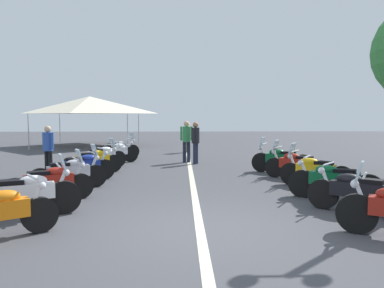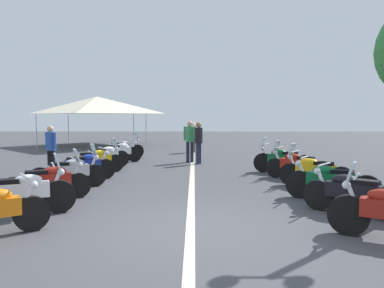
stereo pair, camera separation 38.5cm
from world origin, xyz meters
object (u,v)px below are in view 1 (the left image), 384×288
motorcycle_left_row_8 (118,149)px  bystander_2 (196,139)px  motorcycle_left_row_5 (93,160)px  bystander_1 (48,146)px  motorcycle_right_row_2 (333,181)px  motorcycle_right_row_3 (314,171)px  motorcycle_right_row_1 (357,192)px  motorcycle_left_row_1 (25,193)px  event_tent (90,105)px  bystander_3 (188,135)px  motorcycle_left_row_3 (70,172)px  motorcycle_left_row_4 (83,166)px  motorcycle_left_row_6 (102,156)px  motorcycle_right_row_4 (296,164)px  motorcycle_left_row_7 (115,152)px  motorcycle_left_row_2 (50,182)px  bystander_0 (187,138)px  motorcycle_right_row_5 (281,159)px

motorcycle_left_row_8 → bystander_2: size_ratio=1.10×
motorcycle_left_row_5 → bystander_1: 1.52m
motorcycle_right_row_2 → motorcycle_right_row_3: (1.61, -0.12, 0.00)m
motorcycle_right_row_1 → bystander_2: (8.01, 2.98, 0.55)m
motorcycle_left_row_1 → motorcycle_right_row_2: bearing=-12.1°
bystander_2 → event_tent: 11.51m
motorcycle_left_row_8 → bystander_3: size_ratio=1.19×
motorcycle_left_row_8 → bystander_1: 4.93m
motorcycle_left_row_3 → motorcycle_left_row_1: bearing=-118.3°
motorcycle_left_row_4 → bystander_1: size_ratio=1.08×
motorcycle_left_row_8 → bystander_2: bearing=-58.2°
motorcycle_left_row_1 → motorcycle_left_row_5: size_ratio=1.11×
motorcycle_left_row_6 → motorcycle_right_row_4: size_ratio=0.95×
motorcycle_left_row_1 → motorcycle_left_row_7: motorcycle_left_row_1 is taller
motorcycle_left_row_6 → motorcycle_left_row_8: 2.98m
motorcycle_left_row_1 → bystander_2: (8.11, -3.62, 0.53)m
motorcycle_left_row_2 → bystander_0: bystander_0 is taller
bystander_2 → motorcycle_left_row_4: bearing=-106.4°
motorcycle_right_row_3 → motorcycle_left_row_8: bearing=-12.2°
motorcycle_left_row_3 → motorcycle_right_row_5: motorcycle_right_row_5 is taller
motorcycle_right_row_3 → motorcycle_right_row_4: 1.38m
motorcycle_left_row_1 → motorcycle_right_row_5: motorcycle_right_row_5 is taller
motorcycle_left_row_8 → motorcycle_right_row_1: motorcycle_left_row_8 is taller
bystander_0 → bystander_3: 4.33m
motorcycle_right_row_3 → motorcycle_right_row_2: bearing=120.6°
bystander_0 → motorcycle_right_row_5: bearing=-135.0°
motorcycle_left_row_1 → motorcycle_left_row_3: motorcycle_left_row_1 is taller
motorcycle_right_row_5 → motorcycle_right_row_4: bearing=123.7°
motorcycle_right_row_4 → motorcycle_left_row_5: bearing=22.4°
bystander_1 → motorcycle_left_row_3: bearing=-115.9°
motorcycle_left_row_6 → motorcycle_right_row_2: bearing=-75.1°
motorcycle_left_row_6 → bystander_3: size_ratio=1.08×
motorcycle_left_row_2 → motorcycle_right_row_5: motorcycle_right_row_5 is taller
motorcycle_left_row_1 → motorcycle_right_row_1: bearing=-22.6°
motorcycle_right_row_2 → bystander_0: 8.09m
motorcycle_right_row_3 → bystander_0: bearing=-24.2°
motorcycle_left_row_4 → motorcycle_left_row_5: motorcycle_left_row_5 is taller
motorcycle_left_row_8 → bystander_0: bearing=-52.6°
motorcycle_left_row_8 → bystander_0: (-1.27, -3.10, 0.57)m
motorcycle_left_row_5 → bystander_2: (2.52, -3.58, 0.55)m
motorcycle_right_row_2 → motorcycle_right_row_4: bearing=-59.6°
motorcycle_left_row_2 → motorcycle_right_row_2: (-0.09, -6.60, 0.01)m
motorcycle_left_row_7 → bystander_0: (0.17, -2.98, 0.57)m
motorcycle_left_row_7 → bystander_0: 3.04m
motorcycle_left_row_8 → motorcycle_right_row_5: (-4.38, -6.31, 0.01)m
motorcycle_left_row_6 → motorcycle_left_row_8: size_ratio=0.91×
motorcycle_left_row_4 → motorcycle_right_row_1: (-4.00, -6.53, 0.00)m
motorcycle_left_row_5 → bystander_2: bystander_2 is taller
motorcycle_right_row_2 → motorcycle_right_row_4: (2.98, -0.03, -0.00)m
motorcycle_right_row_4 → bystander_1: 8.07m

